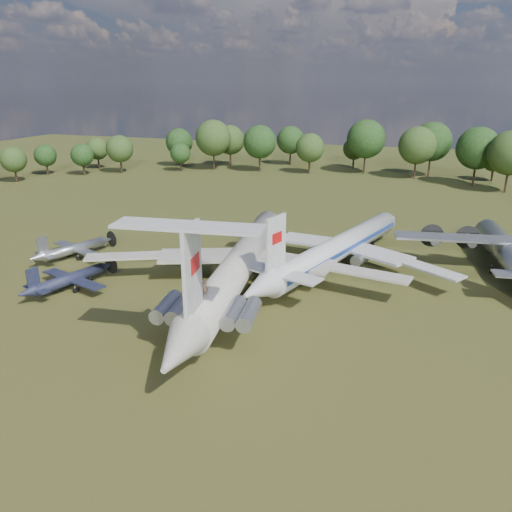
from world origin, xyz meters
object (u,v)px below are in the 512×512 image
(small_prop_west, at_px, (70,282))
(person_on_il62, at_px, (205,288))
(small_prop_northwest, at_px, (75,251))
(il62_airliner, at_px, (240,269))
(tu104_jet, at_px, (338,252))
(an12_transport, at_px, (508,257))

(small_prop_west, height_order, person_on_il62, person_on_il62)
(small_prop_west, distance_m, small_prop_northwest, 12.37)
(il62_airliner, distance_m, person_on_il62, 15.00)
(il62_airliner, bearing_deg, small_prop_west, -167.35)
(tu104_jet, height_order, an12_transport, tu104_jet)
(an12_transport, distance_m, small_prop_west, 57.44)
(small_prop_northwest, height_order, person_on_il62, person_on_il62)
(small_prop_west, xyz_separation_m, person_on_il62, (21.66, -7.51, 5.00))
(il62_airliner, height_order, tu104_jet, il62_airliner)
(small_prop_northwest, bearing_deg, tu104_jet, 34.20)
(il62_airliner, xyz_separation_m, an12_transport, (32.42, 16.55, -0.42))
(il62_airliner, distance_m, small_prop_west, 21.21)
(il62_airliner, xyz_separation_m, person_on_il62, (1.69, -14.50, 3.46))
(an12_transport, bearing_deg, small_prop_west, -164.21)
(il62_airliner, relative_size, person_on_il62, 31.33)
(an12_transport, xyz_separation_m, small_prop_west, (-52.39, -23.54, -1.13))
(il62_airliner, height_order, small_prop_west, il62_airliner)
(an12_transport, relative_size, small_prop_northwest, 2.30)
(small_prop_west, bearing_deg, tu104_jet, 48.49)
(an12_transport, height_order, small_prop_northwest, an12_transport)
(il62_airliner, relative_size, small_prop_northwest, 3.67)
(tu104_jet, xyz_separation_m, an12_transport, (22.06, 5.29, -0.07))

